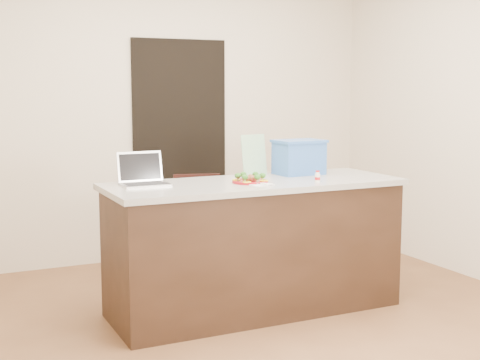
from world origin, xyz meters
name	(u,v)px	position (x,y,z in m)	size (l,w,h in m)	color
ground	(271,321)	(0.00, 0.00, 0.00)	(4.00, 4.00, 0.00)	brown
room_shell	(272,78)	(0.00, 0.00, 1.62)	(4.00, 4.00, 4.00)	white
doorway	(180,149)	(0.10, 1.98, 1.00)	(0.90, 0.02, 2.00)	black
island	(254,246)	(0.00, 0.25, 0.46)	(2.06, 0.76, 0.92)	black
plate	(250,181)	(-0.06, 0.19, 0.93)	(0.25, 0.25, 0.02)	maroon
meatballs	(250,178)	(-0.07, 0.19, 0.95)	(0.10, 0.10, 0.04)	brown
broccoli	(250,176)	(-0.06, 0.19, 0.97)	(0.20, 0.21, 0.04)	#1E4F15
pepper_rings	(250,180)	(-0.06, 0.19, 0.94)	(0.21, 0.21, 0.01)	yellow
napkin	(259,184)	(-0.05, 0.09, 0.92)	(0.15, 0.15, 0.01)	silver
fork	(255,183)	(-0.07, 0.10, 0.93)	(0.09, 0.16, 0.00)	silver
knife	(264,183)	(-0.02, 0.07, 0.93)	(0.08, 0.19, 0.01)	white
yogurt_bottle	(318,177)	(0.37, 0.02, 0.95)	(0.04, 0.04, 0.08)	silver
laptop	(143,176)	(-0.75, 0.42, 0.98)	(0.31, 0.24, 0.22)	silver
leaflet	(254,155)	(0.14, 0.54, 1.07)	(0.21, 0.00, 0.30)	silver
blue_box	(299,157)	(0.47, 0.45, 1.05)	(0.37, 0.27, 0.26)	#3161B3
chair	(201,221)	(-0.04, 1.13, 0.49)	(0.47, 0.48, 0.86)	black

